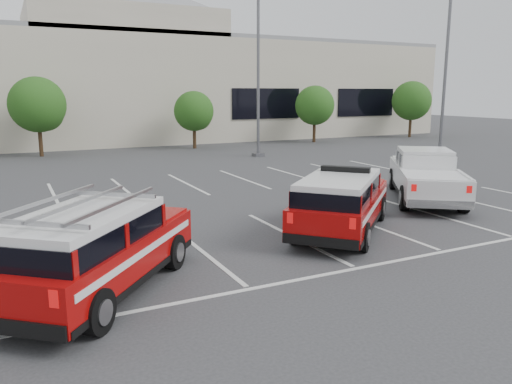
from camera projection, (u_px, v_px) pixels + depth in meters
ground at (293, 237)px, 13.77m from camera, size 120.00×120.00×0.00m
stall_markings at (228, 204)px, 17.72m from camera, size 23.00×15.00×0.01m
convention_building at (97, 82)px, 40.87m from camera, size 60.00×16.99×13.20m
tree_mid_left at (39, 107)px, 30.36m from camera, size 3.37×3.37×4.85m
tree_mid_right at (195, 113)px, 34.84m from camera, size 2.77×2.77×3.99m
tree_right at (315, 107)px, 39.17m from camera, size 3.07×3.07×4.42m
tree_far_right at (412, 102)px, 43.49m from camera, size 3.37×3.37×4.85m
light_pole_mid at (258, 70)px, 29.84m from camera, size 0.90×0.60×10.24m
light_pole_right at (446, 69)px, 28.52m from camera, size 0.90×0.60×10.24m
fire_chief_suv at (341, 207)px, 14.07m from camera, size 5.09×4.90×1.82m
white_pickup at (425, 180)px, 18.41m from camera, size 5.16×6.00×1.82m
ladder_suv at (96, 256)px, 9.72m from camera, size 4.73×5.10×1.97m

